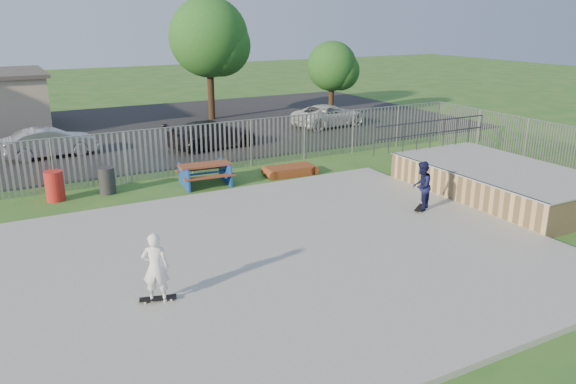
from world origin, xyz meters
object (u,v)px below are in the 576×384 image
picnic_table (205,174)px  car_dark (212,134)px  funbox (290,171)px  trash_bin_grey (107,181)px  skater_white (156,268)px  car_silver (50,142)px  tree_mid (209,38)px  tree_right (332,66)px  trash_bin_red (55,186)px  skater_navy (422,186)px  car_white (329,115)px

picnic_table → car_dark: bearing=70.6°
funbox → trash_bin_grey: bearing=175.3°
picnic_table → skater_white: size_ratio=1.27×
car_silver → tree_mid: 12.09m
car_silver → skater_white: bearing=176.8°
car_dark → tree_right: bearing=-71.8°
tree_right → skater_white: size_ratio=2.92×
trash_bin_grey → car_silver: car_silver is taller
trash_bin_red → car_dark: size_ratio=0.23×
trash_bin_grey → trash_bin_red: bearing=179.0°
funbox → skater_navy: skater_navy is taller
picnic_table → car_white: bearing=40.5°
picnic_table → skater_navy: skater_navy is taller
car_white → funbox: bearing=132.5°
trash_bin_red → trash_bin_grey: bearing=-1.0°
skater_navy → picnic_table: bearing=-87.4°
trash_bin_grey → skater_navy: skater_navy is taller
tree_mid → skater_white: size_ratio=4.53×
car_silver → funbox: bearing=-138.6°
picnic_table → trash_bin_grey: size_ratio=2.13×
car_dark → tree_mid: bearing=-27.5°
car_dark → skater_navy: (2.45, -12.07, 0.27)m
funbox → tree_right: (8.66, 10.49, 2.96)m
skater_white → trash_bin_grey: bearing=-69.3°
skater_navy → car_silver: bearing=-90.5°
car_silver → car_white: size_ratio=0.89×
car_silver → car_dark: (7.08, -1.78, -0.00)m
trash_bin_red → car_dark: 9.19m
car_white → tree_right: size_ratio=0.96×
car_white → trash_bin_red: bearing=107.4°
funbox → tree_right: 13.92m
picnic_table → trash_bin_red: trash_bin_red is taller
funbox → car_white: size_ratio=0.42×
picnic_table → tree_mid: 14.74m
tree_right → skater_navy: bearing=-113.5°
funbox → skater_navy: size_ratio=1.17×
skater_navy → tree_mid: bearing=-126.0°
funbox → tree_mid: size_ratio=0.26×
trash_bin_grey → car_dark: size_ratio=0.21×
trash_bin_grey → car_silver: (-1.11, 6.78, 0.20)m
car_silver → skater_navy: (9.53, -13.85, 0.27)m
trash_bin_red → skater_navy: bearing=-34.9°
car_silver → skater_white: (0.38, -15.78, 0.27)m
car_dark → skater_navy: size_ratio=2.83×
car_dark → skater_white: skater_white is taller
tree_mid → skater_white: (-9.50, -21.35, -3.92)m
tree_right → trash_bin_red: bearing=-151.4°
car_silver → skater_white: skater_white is taller
car_white → skater_navy: (-5.44, -14.00, 0.31)m
funbox → car_dark: bearing=102.8°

